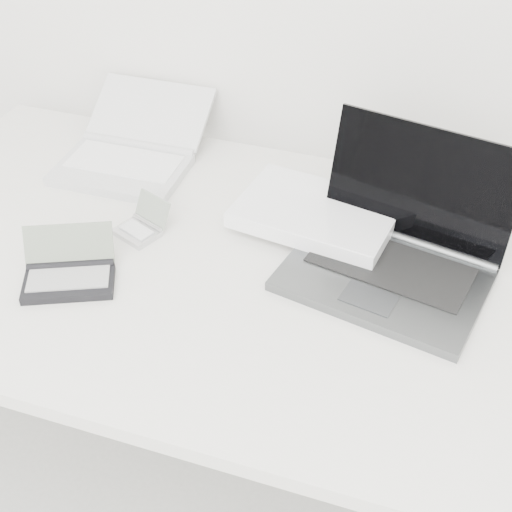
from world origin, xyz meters
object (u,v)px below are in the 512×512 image
(netbook_open_white, at_px, (130,153))
(desk, at_px, (278,291))
(laptop_large, at_px, (358,234))
(palmtop_charcoal, at_px, (69,273))

(netbook_open_white, bearing_deg, desk, -31.99)
(desk, relative_size, laptop_large, 3.10)
(palmtop_charcoal, bearing_deg, laptop_large, 3.94)
(netbook_open_white, height_order, palmtop_charcoal, netbook_open_white)
(laptop_large, bearing_deg, desk, -127.05)
(netbook_open_white, bearing_deg, laptop_large, -16.05)
(desk, distance_m, palmtop_charcoal, 0.38)
(desk, xyz_separation_m, palmtop_charcoal, (-0.34, -0.14, 0.06))
(laptop_large, bearing_deg, palmtop_charcoal, -140.68)
(desk, relative_size, palmtop_charcoal, 8.29)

